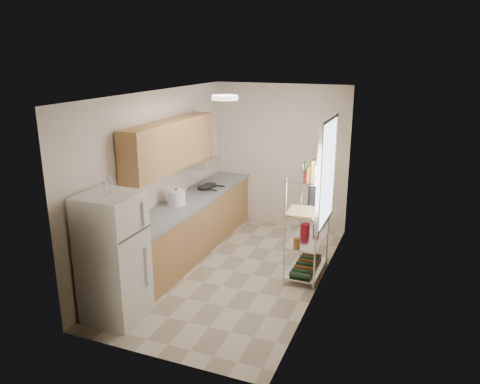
{
  "coord_description": "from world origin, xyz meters",
  "views": [
    {
      "loc": [
        2.4,
        -5.83,
        3.13
      ],
      "look_at": [
        -0.01,
        0.25,
        1.16
      ],
      "focal_mm": 35.0,
      "sensor_mm": 36.0,
      "label": 1
    }
  ],
  "objects_px": {
    "refrigerator": "(113,258)",
    "frying_pan_large": "(204,188)",
    "espresso_machine": "(315,192)",
    "cutting_board": "(302,212)",
    "rice_cooker": "(176,198)"
  },
  "relations": [
    {
      "from": "refrigerator",
      "to": "frying_pan_large",
      "type": "height_order",
      "value": "refrigerator"
    },
    {
      "from": "frying_pan_large",
      "to": "cutting_board",
      "type": "distance_m",
      "value": 2.12
    },
    {
      "from": "refrigerator",
      "to": "frying_pan_large",
      "type": "relative_size",
      "value": 6.27
    },
    {
      "from": "refrigerator",
      "to": "espresso_machine",
      "type": "bearing_deg",
      "value": 50.59
    },
    {
      "from": "rice_cooker",
      "to": "espresso_machine",
      "type": "distance_m",
      "value": 2.08
    },
    {
      "from": "frying_pan_large",
      "to": "cutting_board",
      "type": "height_order",
      "value": "cutting_board"
    },
    {
      "from": "rice_cooker",
      "to": "frying_pan_large",
      "type": "bearing_deg",
      "value": 88.22
    },
    {
      "from": "cutting_board",
      "to": "espresso_machine",
      "type": "xyz_separation_m",
      "value": [
        0.06,
        0.53,
        0.14
      ]
    },
    {
      "from": "cutting_board",
      "to": "refrigerator",
      "type": "bearing_deg",
      "value": -136.07
    },
    {
      "from": "refrigerator",
      "to": "rice_cooker",
      "type": "bearing_deg",
      "value": 93.75
    },
    {
      "from": "frying_pan_large",
      "to": "espresso_machine",
      "type": "xyz_separation_m",
      "value": [
        1.97,
        -0.37,
        0.24
      ]
    },
    {
      "from": "refrigerator",
      "to": "frying_pan_large",
      "type": "bearing_deg",
      "value": 91.86
    },
    {
      "from": "cutting_board",
      "to": "rice_cooker",
      "type": "bearing_deg",
      "value": -179.65
    },
    {
      "from": "espresso_machine",
      "to": "frying_pan_large",
      "type": "bearing_deg",
      "value": 151.67
    },
    {
      "from": "frying_pan_large",
      "to": "refrigerator",
      "type": "bearing_deg",
      "value": -67.09
    }
  ]
}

